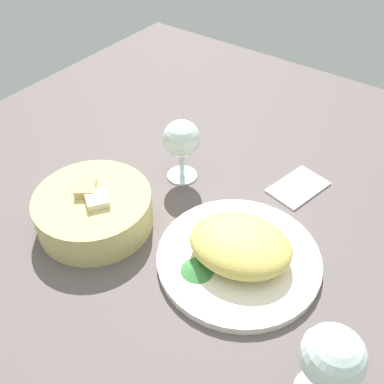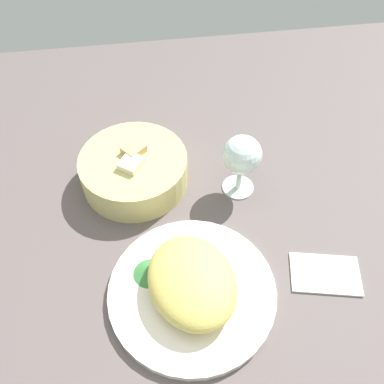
{
  "view_description": "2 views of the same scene",
  "coord_description": "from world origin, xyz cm",
  "px_view_note": "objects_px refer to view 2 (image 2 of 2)",
  "views": [
    {
      "loc": [
        -23.0,
        38.97,
        56.1
      ],
      "look_at": [
        9.89,
        -6.26,
        5.16
      ],
      "focal_mm": 41.74,
      "sensor_mm": 36.0,
      "label": 1
    },
    {
      "loc": [
        -31.02,
        2.31,
        60.8
      ],
      "look_at": [
        15.02,
        -4.43,
        3.38
      ],
      "focal_mm": 39.3,
      "sensor_mm": 36.0,
      "label": 2
    }
  ],
  "objects_px": {
    "plate": "(192,292)",
    "bread_basket": "(134,170)",
    "wine_glass_near": "(242,157)",
    "folded_napkin": "(326,273)"
  },
  "relations": [
    {
      "from": "folded_napkin",
      "to": "bread_basket",
      "type": "bearing_deg",
      "value": -27.14
    },
    {
      "from": "plate",
      "to": "bread_basket",
      "type": "xyz_separation_m",
      "value": [
        0.24,
        0.07,
        0.02
      ]
    },
    {
      "from": "plate",
      "to": "wine_glass_near",
      "type": "xyz_separation_m",
      "value": [
        0.2,
        -0.12,
        0.08
      ]
    },
    {
      "from": "plate",
      "to": "wine_glass_near",
      "type": "relative_size",
      "value": 2.1
    },
    {
      "from": "plate",
      "to": "bread_basket",
      "type": "bearing_deg",
      "value": 16.54
    },
    {
      "from": "bread_basket",
      "to": "wine_glass_near",
      "type": "xyz_separation_m",
      "value": [
        -0.04,
        -0.19,
        0.05
      ]
    },
    {
      "from": "bread_basket",
      "to": "folded_napkin",
      "type": "relative_size",
      "value": 1.79
    },
    {
      "from": "plate",
      "to": "wine_glass_near",
      "type": "height_order",
      "value": "wine_glass_near"
    },
    {
      "from": "plate",
      "to": "folded_napkin",
      "type": "distance_m",
      "value": 0.22
    },
    {
      "from": "wine_glass_near",
      "to": "folded_napkin",
      "type": "distance_m",
      "value": 0.24
    }
  ]
}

